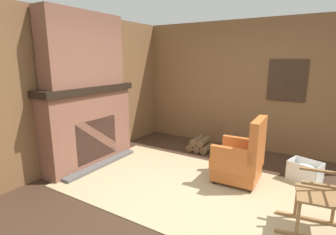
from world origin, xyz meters
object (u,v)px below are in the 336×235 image
firewood_stack (200,145)px  storage_case (101,81)px  armchair (241,160)px  rocking_chair (323,198)px  oil_lamp_vase (61,82)px  laundry_basket (305,171)px

firewood_stack → storage_case: (-1.45, -1.25, 1.33)m
armchair → rocking_chair: 1.33m
armchair → oil_lamp_vase: (-2.56, -1.12, 1.14)m
armchair → firewood_stack: size_ratio=2.23×
laundry_basket → storage_case: bearing=-166.3°
rocking_chair → laundry_basket: 1.36m
laundry_basket → storage_case: 3.74m
armchair → oil_lamp_vase: bearing=21.8°
armchair → firewood_stack: bearing=-43.0°
storage_case → rocking_chair: bearing=-7.4°
storage_case → armchair: bearing=6.1°
firewood_stack → oil_lamp_vase: bearing=-124.7°
oil_lamp_vase → storage_case: 0.85m
rocking_chair → firewood_stack: size_ratio=2.71×
oil_lamp_vase → armchair: bearing=23.7°
firewood_stack → oil_lamp_vase: 2.90m
oil_lamp_vase → storage_case: bearing=90.0°
laundry_basket → oil_lamp_vase: (-3.40, -1.68, 1.35)m
armchair → oil_lamp_vase: 3.02m
firewood_stack → laundry_basket: size_ratio=0.88×
rocking_chair → oil_lamp_vase: size_ratio=4.21×
firewood_stack → rocking_chair: bearing=-38.0°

